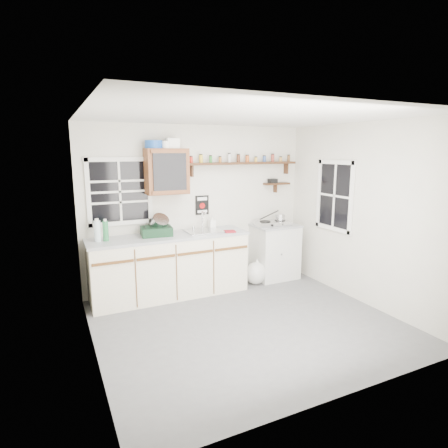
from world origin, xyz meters
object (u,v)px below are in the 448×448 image
object	(u,v)px
upper_cabinet	(167,171)
dish_rack	(157,228)
main_cabinet	(170,265)
spice_shelf	(242,163)
hotplate	(273,223)
right_cabinet	(275,251)

from	to	relation	value
upper_cabinet	dish_rack	distance (m)	0.83
main_cabinet	spice_shelf	bearing A→B (deg)	9.29
spice_shelf	dish_rack	size ratio (longest dim) A/B	4.13
main_cabinet	spice_shelf	distance (m)	1.97
spice_shelf	upper_cabinet	bearing A→B (deg)	-176.87
upper_cabinet	hotplate	xyz separation A→B (m)	(1.73, -0.14, -0.88)
spice_shelf	hotplate	distance (m)	1.10
upper_cabinet	hotplate	size ratio (longest dim) A/B	1.09
dish_rack	right_cabinet	bearing A→B (deg)	5.98
dish_rack	hotplate	world-z (taller)	dish_rack
spice_shelf	dish_rack	world-z (taller)	spice_shelf
dish_rack	upper_cabinet	bearing A→B (deg)	32.83
upper_cabinet	dish_rack	world-z (taller)	upper_cabinet
spice_shelf	hotplate	bearing A→B (deg)	-24.22
main_cabinet	dish_rack	distance (m)	0.59
spice_shelf	hotplate	world-z (taller)	spice_shelf
main_cabinet	hotplate	xyz separation A→B (m)	(1.76, 0.01, 0.49)
spice_shelf	main_cabinet	bearing A→B (deg)	-170.71
upper_cabinet	main_cabinet	bearing A→B (deg)	-103.68
right_cabinet	spice_shelf	xyz separation A→B (m)	(-0.53, 0.19, 1.47)
right_cabinet	dish_rack	world-z (taller)	dish_rack
upper_cabinet	spice_shelf	world-z (taller)	upper_cabinet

